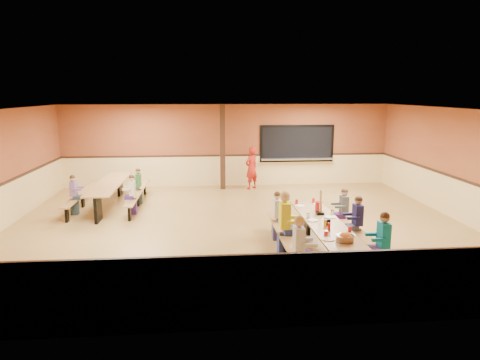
{
  "coord_description": "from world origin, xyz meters",
  "views": [
    {
      "loc": [
        -0.85,
        -10.67,
        3.41
      ],
      "look_at": [
        0.08,
        0.32,
        1.15
      ],
      "focal_mm": 32.0,
      "sensor_mm": 36.0,
      "label": 1
    }
  ],
  "objects": [
    {
      "name": "seated_child_grey_left",
      "position": [
        0.82,
        -1.14,
        0.57
      ],
      "size": [
        0.34,
        0.28,
        1.14
      ],
      "primitive_type": null,
      "color": "#BCBCBC",
      "rests_on": "ground"
    },
    {
      "name": "punch_pitcher",
      "position": [
        1.74,
        -1.39,
        0.85
      ],
      "size": [
        0.16,
        0.16,
        0.22
      ],
      "primitive_type": "cylinder",
      "color": "#B41819",
      "rests_on": "cafeteria_table_main"
    },
    {
      "name": "seated_adult_yellow",
      "position": [
        0.82,
        -2.08,
        0.68
      ],
      "size": [
        0.45,
        0.36,
        1.37
      ],
      "primitive_type": null,
      "color": "yellow",
      "rests_on": "ground"
    },
    {
      "name": "table_paddle",
      "position": [
        1.7,
        -1.67,
        0.88
      ],
      "size": [
        0.16,
        0.16,
        0.56
      ],
      "color": "black",
      "rests_on": "cafeteria_table_main"
    },
    {
      "name": "structural_post",
      "position": [
        -0.2,
        4.4,
        1.5
      ],
      "size": [
        0.18,
        0.18,
        3.0
      ],
      "primitive_type": "cube",
      "color": "black",
      "rests_on": "ground"
    },
    {
      "name": "cafeteria_table_second",
      "position": [
        -3.72,
        2.25,
        0.53
      ],
      "size": [
        1.91,
        3.7,
        0.74
      ],
      "color": "olive",
      "rests_on": "ground"
    },
    {
      "name": "seated_child_teal_right",
      "position": [
        2.47,
        -3.3,
        0.61
      ],
      "size": [
        0.37,
        0.31,
        1.22
      ],
      "primitive_type": null,
      "color": "#0D799C",
      "rests_on": "ground"
    },
    {
      "name": "ground",
      "position": [
        0.0,
        0.0,
        0.0
      ],
      "size": [
        12.0,
        12.0,
        0.0
      ],
      "primitive_type": "plane",
      "color": "olive",
      "rests_on": "ground"
    },
    {
      "name": "napkin_dispenser",
      "position": [
        1.65,
        -2.43,
        0.8
      ],
      "size": [
        0.1,
        0.14,
        0.13
      ],
      "primitive_type": "cube",
      "color": "black",
      "rests_on": "cafeteria_table_main"
    },
    {
      "name": "condiment_mustard",
      "position": [
        1.55,
        -2.61,
        0.82
      ],
      "size": [
        0.06,
        0.06,
        0.17
      ],
      "primitive_type": "cylinder",
      "color": "yellow",
      "rests_on": "cafeteria_table_main"
    },
    {
      "name": "room_envelope",
      "position": [
        0.0,
        0.0,
        0.69
      ],
      "size": [
        12.04,
        10.04,
        3.02
      ],
      "color": "brown",
      "rests_on": "ground"
    },
    {
      "name": "seated_child_navy_right",
      "position": [
        2.47,
        -1.92,
        0.6
      ],
      "size": [
        0.36,
        0.3,
        1.19
      ],
      "primitive_type": null,
      "color": "#1A1A50",
      "rests_on": "ground"
    },
    {
      "name": "seated_child_green_sec",
      "position": [
        -2.9,
        2.52,
        0.55
      ],
      "size": [
        0.32,
        0.26,
        1.1
      ],
      "primitive_type": null,
      "color": "#336E3A",
      "rests_on": "ground"
    },
    {
      "name": "condiment_ketchup",
      "position": [
        1.57,
        -2.83,
        0.82
      ],
      "size": [
        0.06,
        0.06,
        0.17
      ],
      "primitive_type": "cylinder",
      "color": "#B2140F",
      "rests_on": "cafeteria_table_main"
    },
    {
      "name": "place_settings",
      "position": [
        1.65,
        -2.2,
        0.8
      ],
      "size": [
        0.65,
        3.3,
        0.11
      ],
      "primitive_type": null,
      "color": "beige",
      "rests_on": "cafeteria_table_main"
    },
    {
      "name": "seated_child_purple_sec",
      "position": [
        -4.55,
        1.43,
        0.56
      ],
      "size": [
        0.33,
        0.27,
        1.12
      ],
      "primitive_type": null,
      "color": "#6E4F7A",
      "rests_on": "ground"
    },
    {
      "name": "standing_woman",
      "position": [
        0.83,
        4.32,
        0.76
      ],
      "size": [
        0.66,
        0.64,
        1.52
      ],
      "primitive_type": "imported",
      "rotation": [
        0.0,
        0.0,
        3.84
      ],
      "color": "#A61C13",
      "rests_on": "ground"
    },
    {
      "name": "chip_bowl",
      "position": [
        1.69,
        -3.44,
        0.81
      ],
      "size": [
        0.32,
        0.32,
        0.15
      ],
      "primitive_type": null,
      "color": "orange",
      "rests_on": "cafeteria_table_main"
    },
    {
      "name": "seated_child_white_left",
      "position": [
        0.82,
        -3.47,
        0.62
      ],
      "size": [
        0.38,
        0.31,
        1.24
      ],
      "primitive_type": null,
      "color": "#BBBCC2",
      "rests_on": "ground"
    },
    {
      "name": "seated_child_char_right",
      "position": [
        2.47,
        -1.0,
        0.58
      ],
      "size": [
        0.35,
        0.28,
        1.16
      ],
      "primitive_type": null,
      "color": "#4C5357",
      "rests_on": "ground"
    },
    {
      "name": "seated_child_tan_sec",
      "position": [
        -2.9,
        1.33,
        0.56
      ],
      "size": [
        0.33,
        0.27,
        1.12
      ],
      "primitive_type": null,
      "color": "beige",
      "rests_on": "ground"
    },
    {
      "name": "kitchen_pass_through",
      "position": [
        2.6,
        4.96,
        1.49
      ],
      "size": [
        2.78,
        0.28,
        1.38
      ],
      "color": "black",
      "rests_on": "ground"
    },
    {
      "name": "cafeteria_table_main",
      "position": [
        1.65,
        -2.2,
        0.53
      ],
      "size": [
        1.91,
        3.7,
        0.74
      ],
      "color": "olive",
      "rests_on": "ground"
    }
  ]
}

